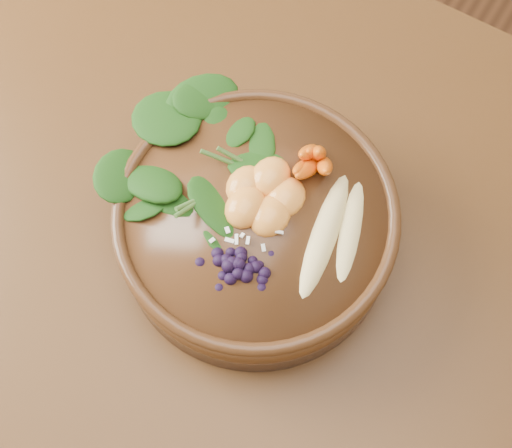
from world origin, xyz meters
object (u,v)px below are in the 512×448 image
at_px(kale_heap, 232,139).
at_px(carrot_cluster, 331,142).
at_px(dining_table, 206,227).
at_px(banana_halves, 339,227).
at_px(stoneware_bowl, 256,227).
at_px(mandarin_cluster, 264,191).
at_px(blueberry_pile, 239,260).

height_order(kale_heap, carrot_cluster, carrot_cluster).
distance_m(dining_table, banana_halves, 0.27).
bearing_deg(stoneware_bowl, carrot_cluster, 69.60).
height_order(dining_table, carrot_cluster, carrot_cluster).
distance_m(carrot_cluster, mandarin_cluster, 0.09).
xyz_separation_m(carrot_cluster, banana_halves, (0.05, -0.07, -0.03)).
xyz_separation_m(carrot_cluster, mandarin_cluster, (-0.04, -0.08, -0.03)).
bearing_deg(banana_halves, stoneware_bowl, -177.26).
bearing_deg(kale_heap, banana_halves, -10.26).
bearing_deg(blueberry_pile, carrot_cluster, 83.74).
bearing_deg(mandarin_cluster, kale_heap, 151.51).
xyz_separation_m(banana_halves, blueberry_pile, (-0.07, -0.09, 0.01)).
bearing_deg(dining_table, carrot_cluster, 34.35).
bearing_deg(banana_halves, blueberry_pile, -141.51).
bearing_deg(dining_table, banana_halves, 4.12).
bearing_deg(dining_table, kale_heap, 59.66).
bearing_deg(kale_heap, stoneware_bowl, -39.84).
distance_m(dining_table, stoneware_bowl, 0.17).
bearing_deg(carrot_cluster, stoneware_bowl, -123.69).
xyz_separation_m(kale_heap, mandarin_cluster, (0.06, -0.03, -0.01)).
bearing_deg(kale_heap, dining_table, -120.34).
relative_size(dining_table, banana_halves, 8.28).
bearing_deg(banana_halves, carrot_cluster, 113.06).
relative_size(banana_halves, blueberry_pile, 1.26).
bearing_deg(mandarin_cluster, dining_table, -175.26).
height_order(mandarin_cluster, blueberry_pile, blueberry_pile).
relative_size(stoneware_bowl, kale_heap, 1.53).
relative_size(dining_table, mandarin_cluster, 15.19).
xyz_separation_m(stoneware_bowl, mandarin_cluster, (-0.00, 0.02, 0.06)).
bearing_deg(carrot_cluster, blueberry_pile, -109.55).
xyz_separation_m(dining_table, banana_halves, (0.18, 0.01, 0.20)).
relative_size(carrot_cluster, blueberry_pile, 0.60).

